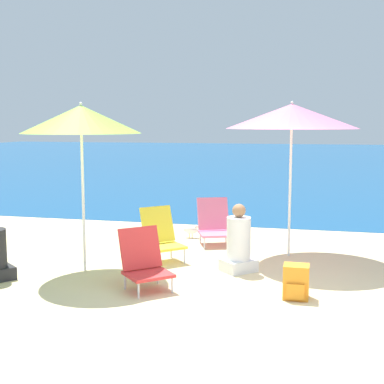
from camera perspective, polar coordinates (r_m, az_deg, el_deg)
ground_plane at (r=5.65m, az=9.28°, el=-12.90°), size 60.00×60.00×0.00m
sea_water at (r=29.90m, az=12.85°, el=3.50°), size 60.00×40.00×0.01m
beach_umbrella_lime at (r=7.06m, az=-11.75°, el=7.58°), size 1.55×1.55×2.21m
beach_umbrella_pink at (r=7.83m, az=10.60°, el=7.93°), size 1.89×1.89×2.26m
beach_chair_pink at (r=8.67m, az=2.38°, el=-3.37°), size 0.69×0.76×0.73m
beach_chair_red at (r=6.37m, az=-5.13°, el=-7.32°), size 0.74×0.75×0.71m
beach_chair_yellow at (r=7.60m, az=-3.32°, el=-4.62°), size 0.73×0.73×0.76m
person_seated_near at (r=7.08m, az=4.99°, el=-5.53°), size 0.54×0.53×0.90m
backpack_orange at (r=6.14m, az=11.04°, el=-9.40°), size 0.28×0.27×0.38m
seagull at (r=9.12m, az=-0.08°, el=-4.04°), size 0.27×0.11×0.23m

